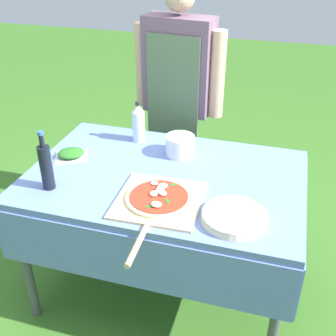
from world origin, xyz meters
TOP-DOWN VIEW (x-y plane):
  - ground_plane at (0.00, 0.00)m, footprint 12.00×12.00m
  - prep_table at (0.00, 0.00)m, footprint 1.35×0.91m
  - person_cook at (-0.14, 0.75)m, footprint 0.58×0.24m
  - pizza_on_peel at (0.04, -0.24)m, footprint 0.38×0.62m
  - oil_bottle at (-0.48, -0.26)m, footprint 0.06×0.06m
  - water_bottle at (-0.25, 0.32)m, footprint 0.07×0.07m
  - herb_container at (-0.52, 0.03)m, footprint 0.21×0.19m
  - mixing_tub at (0.02, 0.22)m, footprint 0.15×0.15m
  - plate_stack at (0.38, -0.27)m, footprint 0.28×0.28m

SIDE VIEW (x-z plane):
  - ground_plane at x=0.00m, z-range 0.00..0.00m
  - prep_table at x=0.00m, z-range 0.29..1.05m
  - pizza_on_peel at x=0.04m, z-range 0.74..0.80m
  - plate_stack at x=0.38m, z-range 0.76..0.79m
  - herb_container at x=-0.52m, z-range 0.75..0.80m
  - mixing_tub at x=0.02m, z-range 0.76..0.86m
  - water_bottle at x=-0.25m, z-range 0.75..0.98m
  - oil_bottle at x=-0.48m, z-range 0.73..1.01m
  - person_cook at x=-0.14m, z-range 0.14..1.69m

